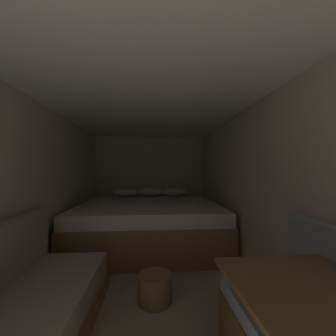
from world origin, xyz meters
TOP-DOWN VIEW (x-y plane):
  - ground_plane at (0.00, 1.65)m, footprint 6.80×6.80m
  - wall_back at (0.00, 4.08)m, footprint 2.44×0.05m
  - wall_left at (-1.19, 1.65)m, footprint 0.05×4.80m
  - wall_right at (1.19, 1.65)m, footprint 0.05×4.80m
  - ceiling_slab at (0.00, 1.65)m, footprint 2.44×4.80m
  - bed at (0.00, 3.02)m, footprint 2.22×2.01m
  - dinette_table at (0.73, 0.40)m, footprint 0.64×0.60m
  - wicker_basket at (0.08, 1.46)m, footprint 0.31×0.31m

SIDE VIEW (x-z plane):
  - ground_plane at x=0.00m, z-range 0.00..0.00m
  - wicker_basket at x=0.08m, z-range 0.00..0.25m
  - bed at x=0.00m, z-range -0.08..0.78m
  - dinette_table at x=0.73m, z-range 0.25..0.97m
  - wall_back at x=0.00m, z-range 0.00..1.96m
  - wall_left at x=-1.19m, z-range 0.00..1.96m
  - wall_right at x=1.19m, z-range 0.00..1.96m
  - ceiling_slab at x=0.00m, z-range 1.96..2.01m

